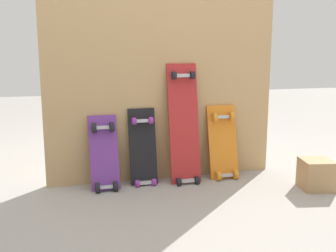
# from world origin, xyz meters

# --- Properties ---
(ground_plane) EXTENTS (12.00, 12.00, 0.00)m
(ground_plane) POSITION_xyz_m (0.00, 0.00, 0.00)
(ground_plane) COLOR #9E9991
(plywood_wall_panel) EXTENTS (1.71, 0.04, 1.64)m
(plywood_wall_panel) POSITION_xyz_m (0.00, 0.07, 0.82)
(plywood_wall_panel) COLOR tan
(plywood_wall_panel) RESTS_ON ground
(skateboard_purple) EXTENTS (0.20, 0.23, 0.57)m
(skateboard_purple) POSITION_xyz_m (-0.46, -0.06, 0.22)
(skateboard_purple) COLOR #6B338C
(skateboard_purple) RESTS_ON ground
(skateboard_black) EXTENTS (0.20, 0.18, 0.61)m
(skateboard_black) POSITION_xyz_m (-0.17, -0.02, 0.24)
(skateboard_black) COLOR black
(skateboard_black) RESTS_ON ground
(skateboard_red) EXTENTS (0.22, 0.23, 0.93)m
(skateboard_red) POSITION_xyz_m (0.13, -0.05, 0.40)
(skateboard_red) COLOR #B22626
(skateboard_red) RESTS_ON ground
(skateboard_orange) EXTENTS (0.22, 0.20, 0.61)m
(skateboard_orange) POSITION_xyz_m (0.44, -0.04, 0.24)
(skateboard_orange) COLOR orange
(skateboard_orange) RESTS_ON ground
(wooden_crate) EXTENTS (0.25, 0.25, 0.21)m
(wooden_crate) POSITION_xyz_m (0.97, -0.46, 0.10)
(wooden_crate) COLOR tan
(wooden_crate) RESTS_ON ground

